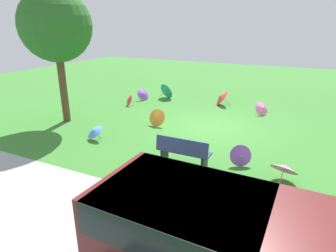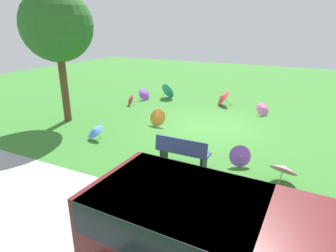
% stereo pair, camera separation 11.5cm
% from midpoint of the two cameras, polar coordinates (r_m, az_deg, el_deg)
% --- Properties ---
extents(ground, '(40.00, 40.00, 0.00)m').
position_cam_midpoint_polar(ground, '(11.87, 7.87, -0.18)').
color(ground, '#387A2D').
extents(road_strip, '(40.00, 4.14, 0.01)m').
position_cam_midpoint_polar(road_strip, '(6.17, -15.92, -21.39)').
color(road_strip, '#9E9EA3').
rests_on(road_strip, ground).
extents(van_dark, '(4.65, 2.23, 1.53)m').
position_cam_midpoint_polar(van_dark, '(4.73, 11.13, -21.35)').
color(van_dark, '#591919').
rests_on(van_dark, ground).
extents(park_bench, '(1.60, 0.49, 0.90)m').
position_cam_midpoint_polar(park_bench, '(8.43, 2.61, -5.05)').
color(park_bench, navy).
rests_on(park_bench, ground).
extents(shade_tree, '(2.83, 2.83, 5.33)m').
position_cam_midpoint_polar(shade_tree, '(12.68, -21.63, 17.91)').
color(shade_tree, brown).
rests_on(shade_tree, ground).
extents(parasol_purple_0, '(0.72, 0.84, 0.67)m').
position_cam_midpoint_polar(parasol_purple_0, '(15.98, -5.11, 6.33)').
color(parasol_purple_0, tan).
rests_on(parasol_purple_0, ground).
extents(parasol_blue_0, '(0.84, 0.82, 0.58)m').
position_cam_midpoint_polar(parasol_blue_0, '(10.70, -14.73, -0.93)').
color(parasol_blue_0, tan).
rests_on(parasol_blue_0, ground).
extents(parasol_red_0, '(1.00, 1.12, 0.84)m').
position_cam_midpoint_polar(parasol_red_0, '(15.12, 10.20, 5.68)').
color(parasol_red_0, tan).
rests_on(parasol_red_0, ground).
extents(parasol_pink_1, '(0.80, 0.81, 0.62)m').
position_cam_midpoint_polar(parasol_pink_1, '(13.93, 17.94, 3.35)').
color(parasol_pink_1, tan).
rests_on(parasol_pink_1, ground).
extents(parasol_purple_1, '(0.70, 0.62, 0.64)m').
position_cam_midpoint_polar(parasol_purple_1, '(8.74, 13.89, -5.78)').
color(parasol_purple_1, tan).
rests_on(parasol_purple_1, ground).
extents(parasol_pink_2, '(0.86, 0.82, 0.69)m').
position_cam_midpoint_polar(parasol_pink_2, '(8.21, 21.71, -7.66)').
color(parasol_pink_2, tan).
rests_on(parasol_pink_2, ground).
extents(parasol_teal_3, '(1.02, 1.01, 0.90)m').
position_cam_midpoint_polar(parasol_teal_3, '(16.32, -0.30, 7.10)').
color(parasol_teal_3, tan).
rests_on(parasol_teal_3, ground).
extents(parasol_red_1, '(0.65, 0.63, 0.57)m').
position_cam_midpoint_polar(parasol_red_1, '(14.96, -8.09, 5.11)').
color(parasol_red_1, tan).
rests_on(parasol_red_1, ground).
extents(parasol_orange_0, '(0.75, 0.62, 0.71)m').
position_cam_midpoint_polar(parasol_orange_0, '(11.80, -2.60, 1.70)').
color(parasol_orange_0, tan).
rests_on(parasol_orange_0, ground).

